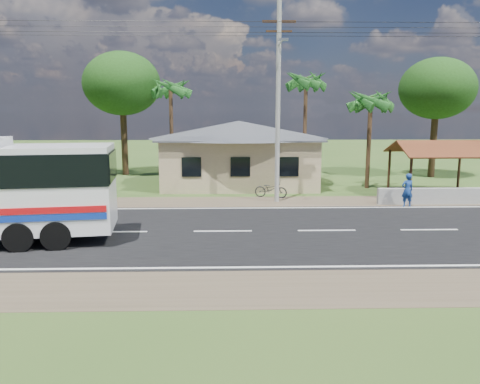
# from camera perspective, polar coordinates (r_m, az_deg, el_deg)

# --- Properties ---
(ground) EXTENTS (120.00, 120.00, 0.00)m
(ground) POSITION_cam_1_polar(r_m,az_deg,el_deg) (20.23, -2.10, -4.84)
(ground) COLOR #2D4D1B
(ground) RESTS_ON ground
(road) EXTENTS (120.00, 16.00, 0.03)m
(road) POSITION_cam_1_polar(r_m,az_deg,el_deg) (20.22, -2.10, -4.82)
(road) COLOR black
(road) RESTS_ON ground
(house) EXTENTS (12.40, 10.00, 5.00)m
(house) POSITION_cam_1_polar(r_m,az_deg,el_deg) (32.65, -0.14, 5.59)
(house) COLOR tan
(house) RESTS_ON ground
(waiting_shed) EXTENTS (5.20, 4.48, 3.35)m
(waiting_shed) POSITION_cam_1_polar(r_m,az_deg,el_deg) (30.91, 22.99, 4.70)
(waiting_shed) COLOR #331D12
(waiting_shed) RESTS_ON ground
(concrete_barrier) EXTENTS (7.00, 0.30, 0.90)m
(concrete_barrier) POSITION_cam_1_polar(r_m,az_deg,el_deg) (28.17, 23.23, -0.46)
(concrete_barrier) COLOR #9E9E99
(concrete_barrier) RESTS_ON ground
(utility_poles) EXTENTS (32.80, 2.22, 11.00)m
(utility_poles) POSITION_cam_1_polar(r_m,az_deg,el_deg) (26.14, 3.93, 11.30)
(utility_poles) COLOR #9E9E99
(utility_poles) RESTS_ON ground
(palm_near) EXTENTS (2.80, 2.80, 6.70)m
(palm_near) POSITION_cam_1_polar(r_m,az_deg,el_deg) (31.92, 15.66, 10.63)
(palm_near) COLOR #47301E
(palm_near) RESTS_ON ground
(palm_mid) EXTENTS (2.80, 2.80, 8.20)m
(palm_mid) POSITION_cam_1_polar(r_m,az_deg,el_deg) (35.56, 8.05, 13.15)
(palm_mid) COLOR #47301E
(palm_mid) RESTS_ON ground
(palm_far) EXTENTS (2.80, 2.80, 7.70)m
(palm_far) POSITION_cam_1_polar(r_m,az_deg,el_deg) (35.82, -8.48, 12.34)
(palm_far) COLOR #47301E
(palm_far) RESTS_ON ground
(tree_behind_house) EXTENTS (6.00, 6.00, 9.61)m
(tree_behind_house) POSITION_cam_1_polar(r_m,az_deg,el_deg) (38.48, -14.20, 12.64)
(tree_behind_house) COLOR #47301E
(tree_behind_house) RESTS_ON ground
(tree_behind_shed) EXTENTS (5.60, 5.60, 9.02)m
(tree_behind_shed) POSITION_cam_1_polar(r_m,az_deg,el_deg) (38.91, 22.90, 11.50)
(tree_behind_shed) COLOR #47301E
(tree_behind_shed) RESTS_ON ground
(motorcycle) EXTENTS (2.06, 1.26, 1.02)m
(motorcycle) POSITION_cam_1_polar(r_m,az_deg,el_deg) (27.82, 3.78, 0.35)
(motorcycle) COLOR black
(motorcycle) RESTS_ON ground
(person) EXTENTS (0.73, 0.54, 1.82)m
(person) POSITION_cam_1_polar(r_m,az_deg,el_deg) (26.59, 19.72, 0.20)
(person) COLOR navy
(person) RESTS_ON ground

